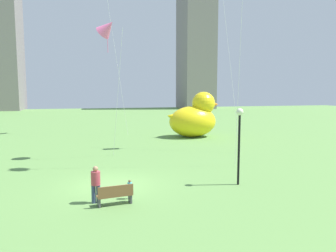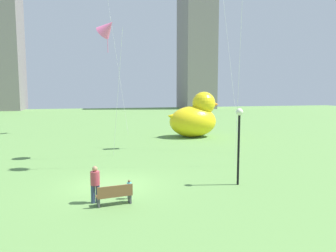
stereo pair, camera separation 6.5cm
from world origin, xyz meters
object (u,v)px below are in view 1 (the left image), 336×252
(person_child, at_px, (130,188))
(lamppost, at_px, (239,132))
(park_bench, at_px, (115,195))
(giant_inflatable_duck, at_px, (194,118))
(kite_pink, at_px, (107,28))
(person_adult, at_px, (96,183))

(person_child, bearing_deg, lamppost, 9.11)
(park_bench, height_order, giant_inflatable_duck, giant_inflatable_duck)
(person_child, height_order, lamppost, lamppost)
(giant_inflatable_duck, xyz_separation_m, kite_pink, (-9.29, -8.78, 7.23))
(person_adult, distance_m, lamppost, 7.66)
(person_child, distance_m, giant_inflatable_duck, 20.10)
(park_bench, xyz_separation_m, person_child, (0.71, 0.68, 0.02))
(lamppost, xyz_separation_m, kite_pink, (-6.16, 8.22, 6.42))
(lamppost, bearing_deg, person_child, -170.89)
(giant_inflatable_duck, bearing_deg, park_bench, -117.42)
(person_child, height_order, giant_inflatable_duck, giant_inflatable_duck)
(person_adult, bearing_deg, kite_pink, 82.84)
(giant_inflatable_duck, relative_size, kite_pink, 0.57)
(person_child, xyz_separation_m, lamppost, (5.82, 0.93, 2.33))
(park_bench, bearing_deg, lamppost, 13.84)
(person_adult, height_order, person_child, person_adult)
(park_bench, distance_m, kite_pink, 13.18)
(lamppost, relative_size, kite_pink, 0.40)
(park_bench, height_order, person_child, park_bench)
(lamppost, height_order, kite_pink, kite_pink)
(giant_inflatable_duck, relative_size, lamppost, 1.41)
(person_adult, distance_m, person_child, 1.58)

